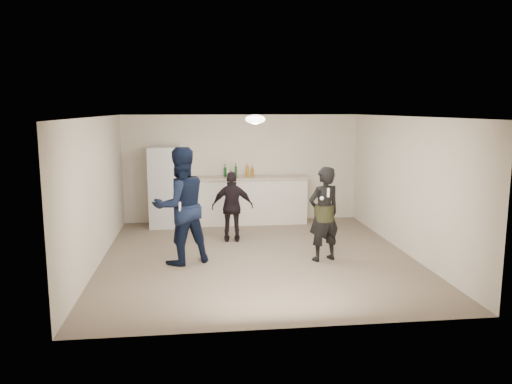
{
  "coord_description": "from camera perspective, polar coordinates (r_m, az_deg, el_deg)",
  "views": [
    {
      "loc": [
        -1.07,
        -8.61,
        2.64
      ],
      "look_at": [
        0.0,
        0.2,
        1.15
      ],
      "focal_mm": 35.0,
      "sensor_mm": 36.0,
      "label": 1
    }
  ],
  "objects": [
    {
      "name": "wall_back",
      "position": [
        11.74,
        -1.64,
        2.72
      ],
      "size": [
        6.0,
        0.0,
        6.0
      ],
      "primitive_type": "plane",
      "rotation": [
        1.57,
        0.0,
        0.0
      ],
      "color": "beige",
      "rests_on": "floor"
    },
    {
      "name": "nunchuk_woman",
      "position": [
        8.45,
        7.53,
        -0.71
      ],
      "size": [
        0.07,
        0.07,
        0.07
      ],
      "primitive_type": "sphere",
      "color": "white",
      "rests_on": "woman"
    },
    {
      "name": "ceiling",
      "position": [
        8.68,
        0.16,
        8.6
      ],
      "size": [
        6.0,
        6.0,
        0.0
      ],
      "primitive_type": "plane",
      "rotation": [
        3.14,
        0.0,
        0.0
      ],
      "color": "silver",
      "rests_on": "wall_back"
    },
    {
      "name": "wall_left",
      "position": [
        8.89,
        -17.73,
        0.07
      ],
      "size": [
        0.0,
        6.0,
        6.0
      ],
      "primitive_type": "plane",
      "rotation": [
        1.57,
        0.0,
        1.57
      ],
      "color": "beige",
      "rests_on": "floor"
    },
    {
      "name": "remote_man",
      "position": [
        8.29,
        -8.68,
        -1.64
      ],
      "size": [
        0.04,
        0.04,
        0.15
      ],
      "primitive_type": "cube",
      "color": "silver",
      "rests_on": "man"
    },
    {
      "name": "shaker",
      "position": [
        11.39,
        -2.97,
        2.12
      ],
      "size": [
        0.08,
        0.08,
        0.17
      ],
      "primitive_type": "cylinder",
      "color": "silver",
      "rests_on": "counter_top"
    },
    {
      "name": "fridge_handle",
      "position": [
        10.93,
        -9.05,
        2.37
      ],
      "size": [
        0.02,
        0.02,
        0.6
      ],
      "primitive_type": "cylinder",
      "color": "silver",
      "rests_on": "fridge"
    },
    {
      "name": "nunchuk_man",
      "position": [
        8.33,
        -7.84,
        -2.06
      ],
      "size": [
        0.07,
        0.07,
        0.07
      ],
      "primitive_type": "sphere",
      "color": "white",
      "rests_on": "man"
    },
    {
      "name": "counter_top",
      "position": [
        11.46,
        -0.72,
        1.65
      ],
      "size": [
        2.68,
        0.64,
        0.04
      ],
      "primitive_type": "cube",
      "color": "#BCAA92",
      "rests_on": "counter"
    },
    {
      "name": "counter",
      "position": [
        11.54,
        -0.72,
        -1.03
      ],
      "size": [
        2.6,
        0.56,
        1.05
      ],
      "primitive_type": "cube",
      "color": "beige",
      "rests_on": "floor"
    },
    {
      "name": "spectator",
      "position": [
        9.95,
        -2.71,
        -1.69
      ],
      "size": [
        0.85,
        0.41,
        1.41
      ],
      "primitive_type": "imported",
      "rotation": [
        0.0,
        0.0,
        3.06
      ],
      "color": "black",
      "rests_on": "floor"
    },
    {
      "name": "man",
      "position": [
        8.57,
        -8.62,
        -1.58
      ],
      "size": [
        1.2,
        1.09,
        2.01
      ],
      "primitive_type": "imported",
      "rotation": [
        0.0,
        0.0,
        3.56
      ],
      "color": "#0E1C3B",
      "rests_on": "floor"
    },
    {
      "name": "ceiling_dome",
      "position": [
        8.98,
        -0.08,
        8.32
      ],
      "size": [
        0.36,
        0.36,
        0.16
      ],
      "primitive_type": "ellipsoid",
      "color": "white",
      "rests_on": "ceiling"
    },
    {
      "name": "camo_shorts",
      "position": [
        8.74,
        7.77,
        -2.38
      ],
      "size": [
        0.34,
        0.34,
        0.28
      ],
      "primitive_type": "cylinder",
      "color": "#2E3317",
      "rests_on": "woman"
    },
    {
      "name": "woman",
      "position": [
        8.75,
        7.77,
        -2.51
      ],
      "size": [
        0.7,
        0.58,
        1.66
      ],
      "primitive_type": "imported",
      "rotation": [
        0.0,
        0.0,
        3.49
      ],
      "color": "black",
      "rests_on": "floor"
    },
    {
      "name": "wall_right",
      "position": [
        9.52,
        16.81,
        0.72
      ],
      "size": [
        0.0,
        6.0,
        6.0
      ],
      "primitive_type": "plane",
      "rotation": [
        1.57,
        0.0,
        -1.57
      ],
      "color": "beige",
      "rests_on": "floor"
    },
    {
      "name": "fridge",
      "position": [
        11.37,
        -10.34,
        0.57
      ],
      "size": [
        0.7,
        0.7,
        1.8
      ],
      "primitive_type": "cube",
      "color": "silver",
      "rests_on": "floor"
    },
    {
      "name": "bottle_cluster",
      "position": [
        11.39,
        -1.99,
        2.25
      ],
      "size": [
        0.69,
        0.28,
        0.26
      ],
      "color": "#144819",
      "rests_on": "counter_top"
    },
    {
      "name": "floor",
      "position": [
        9.07,
        0.15,
        -7.39
      ],
      "size": [
        6.0,
        6.0,
        0.0
      ],
      "primitive_type": "plane",
      "color": "#6B5B4C",
      "rests_on": "ground"
    },
    {
      "name": "remote_woman",
      "position": [
        8.43,
        8.26,
        -0.06
      ],
      "size": [
        0.04,
        0.04,
        0.15
      ],
      "primitive_type": "cube",
      "color": "silver",
      "rests_on": "woman"
    },
    {
      "name": "wall_front",
      "position": [
        5.88,
        3.76,
        -4.16
      ],
      "size": [
        6.0,
        0.0,
        6.0
      ],
      "primitive_type": "plane",
      "rotation": [
        -1.57,
        0.0,
        0.0
      ],
      "color": "beige",
      "rests_on": "floor"
    }
  ]
}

